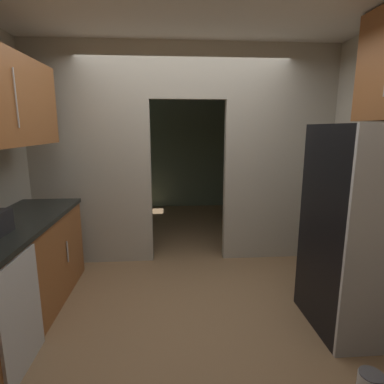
% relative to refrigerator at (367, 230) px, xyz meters
% --- Properties ---
extents(ground, '(20.00, 20.00, 0.00)m').
position_rel_refrigerator_xyz_m(ground, '(-1.43, 0.26, -0.86)').
color(ground, brown).
extents(kitchen_overhead_slab, '(4.13, 6.53, 0.06)m').
position_rel_refrigerator_xyz_m(kitchen_overhead_slab, '(-1.43, 0.64, 1.85)').
color(kitchen_overhead_slab, silver).
extents(kitchen_partition, '(3.73, 0.12, 2.68)m').
position_rel_refrigerator_xyz_m(kitchen_partition, '(-1.44, 1.53, 0.55)').
color(kitchen_partition, '#ADA899').
rests_on(kitchen_partition, ground).
extents(adjoining_room_shell, '(3.73, 2.90, 2.68)m').
position_rel_refrigerator_xyz_m(adjoining_room_shell, '(-1.43, 3.52, 0.48)').
color(adjoining_room_shell, slate).
rests_on(adjoining_room_shell, ground).
extents(refrigerator, '(0.80, 0.80, 1.72)m').
position_rel_refrigerator_xyz_m(refrigerator, '(0.00, 0.00, 0.00)').
color(refrigerator, black).
rests_on(refrigerator, ground).
extents(lower_cabinet_run, '(0.65, 2.00, 0.89)m').
position_rel_refrigerator_xyz_m(lower_cabinet_run, '(-2.97, 0.25, -0.41)').
color(lower_cabinet_run, brown).
rests_on(lower_cabinet_run, ground).
extents(dishwasher, '(0.02, 0.56, 0.83)m').
position_rel_refrigerator_xyz_m(dishwasher, '(-2.66, -0.31, -0.44)').
color(dishwasher, '#B7BABC').
rests_on(dishwasher, ground).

